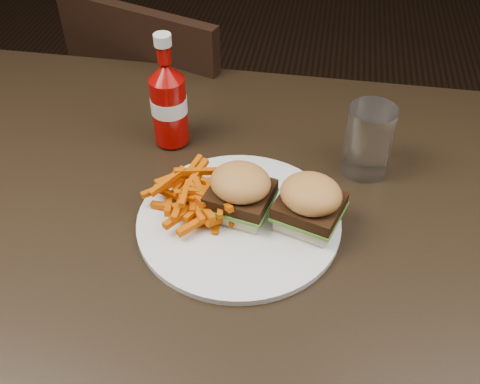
% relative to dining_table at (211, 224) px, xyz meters
% --- Properties ---
extents(dining_table, '(1.20, 0.80, 0.04)m').
position_rel_dining_table_xyz_m(dining_table, '(0.00, 0.00, 0.00)').
color(dining_table, black).
rests_on(dining_table, ground).
extents(chair_far, '(0.49, 0.49, 0.04)m').
position_rel_dining_table_xyz_m(chair_far, '(-0.18, 0.60, -0.30)').
color(chair_far, black).
rests_on(chair_far, ground).
extents(plate, '(0.28, 0.28, 0.01)m').
position_rel_dining_table_xyz_m(plate, '(0.04, -0.01, 0.03)').
color(plate, white).
rests_on(plate, dining_table).
extents(sandwich_half_a, '(0.09, 0.08, 0.02)m').
position_rel_dining_table_xyz_m(sandwich_half_a, '(0.04, 0.00, 0.04)').
color(sandwich_half_a, beige).
rests_on(sandwich_half_a, plate).
extents(sandwich_half_b, '(0.09, 0.09, 0.02)m').
position_rel_dining_table_xyz_m(sandwich_half_b, '(0.14, -0.01, 0.04)').
color(sandwich_half_b, beige).
rests_on(sandwich_half_b, plate).
extents(fries_pile, '(0.12, 0.12, 0.04)m').
position_rel_dining_table_xyz_m(fries_pile, '(-0.02, -0.00, 0.05)').
color(fries_pile, '#CC4700').
rests_on(fries_pile, plate).
extents(ketchup_bottle, '(0.07, 0.07, 0.11)m').
position_rel_dining_table_xyz_m(ketchup_bottle, '(-0.10, 0.16, 0.08)').
color(ketchup_bottle, '#970604').
rests_on(ketchup_bottle, dining_table).
extents(tumbler, '(0.08, 0.08, 0.11)m').
position_rel_dining_table_xyz_m(tumbler, '(0.21, 0.14, 0.08)').
color(tumbler, white).
rests_on(tumbler, dining_table).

